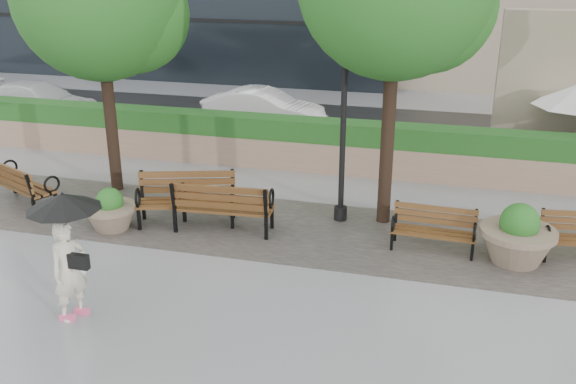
% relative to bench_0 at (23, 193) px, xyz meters
% --- Properties ---
extents(ground, '(100.00, 100.00, 0.00)m').
position_rel_bench_0_xyz_m(ground, '(5.90, -2.73, -0.30)').
color(ground, gray).
rests_on(ground, ground).
extents(cobble_strip, '(28.00, 3.20, 0.01)m').
position_rel_bench_0_xyz_m(cobble_strip, '(5.90, 0.27, -0.30)').
color(cobble_strip, '#383330').
rests_on(cobble_strip, ground).
extents(hedge_wall, '(24.00, 0.80, 1.35)m').
position_rel_bench_0_xyz_m(hedge_wall, '(5.90, 4.27, 0.36)').
color(hedge_wall, '#9E7E66').
rests_on(hedge_wall, ground).
extents(asphalt_street, '(40.00, 7.00, 0.00)m').
position_rel_bench_0_xyz_m(asphalt_street, '(5.90, 8.27, -0.30)').
color(asphalt_street, black).
rests_on(asphalt_street, ground).
extents(bench_0, '(2.03, 1.46, 1.02)m').
position_rel_bench_0_xyz_m(bench_0, '(0.00, 0.00, 0.00)').
color(bench_0, brown).
rests_on(bench_0, ground).
extents(bench_1, '(2.18, 1.38, 1.10)m').
position_rel_bench_0_xyz_m(bench_1, '(4.05, -0.01, 0.02)').
color(bench_1, brown).
rests_on(bench_1, ground).
extents(bench_2, '(2.09, 0.96, 1.09)m').
position_rel_bench_0_xyz_m(bench_2, '(4.93, -0.15, 0.02)').
color(bench_2, brown).
rests_on(bench_2, ground).
extents(bench_3, '(1.62, 0.70, 0.86)m').
position_rel_bench_0_xyz_m(bench_3, '(9.18, 0.02, -0.05)').
color(bench_3, brown).
rests_on(bench_3, ground).
extents(planter_left, '(1.09, 1.09, 0.91)m').
position_rel_bench_0_xyz_m(planter_left, '(2.63, -0.67, 0.05)').
color(planter_left, '#7F6B56').
rests_on(planter_left, ground).
extents(planter_right, '(1.39, 1.39, 1.17)m').
position_rel_bench_0_xyz_m(planter_right, '(10.71, -0.07, 0.15)').
color(planter_right, '#7F6B56').
rests_on(planter_right, ground).
extents(lamppost, '(0.28, 0.28, 4.12)m').
position_rel_bench_0_xyz_m(lamppost, '(7.17, 1.06, 1.51)').
color(lamppost, black).
rests_on(lamppost, ground).
extents(tree_0, '(3.79, 3.75, 6.43)m').
position_rel_bench_0_xyz_m(tree_0, '(1.69, 1.57, 4.13)').
color(tree_0, black).
rests_on(tree_0, ground).
extents(car_left, '(4.55, 2.01, 1.30)m').
position_rel_bench_0_xyz_m(car_left, '(-4.28, 6.79, 0.35)').
color(car_left, white).
rests_on(car_left, ground).
extents(car_right, '(4.06, 1.74, 1.30)m').
position_rel_bench_0_xyz_m(car_right, '(3.36, 7.80, 0.35)').
color(car_right, white).
rests_on(car_right, ground).
extents(pedestrian, '(1.14, 1.14, 2.09)m').
position_rel_bench_0_xyz_m(pedestrian, '(3.81, -3.89, 0.97)').
color(pedestrian, beige).
rests_on(pedestrian, ground).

